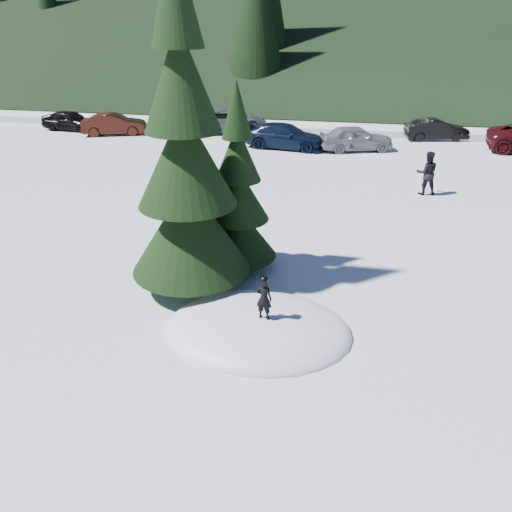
% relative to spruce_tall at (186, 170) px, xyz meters
% --- Properties ---
extents(ground, '(200.00, 200.00, 0.00)m').
position_rel_spruce_tall_xyz_m(ground, '(2.20, -1.80, -3.32)').
color(ground, white).
rests_on(ground, ground).
extents(snow_mound, '(4.48, 3.52, 0.96)m').
position_rel_spruce_tall_xyz_m(snow_mound, '(2.20, -1.80, -3.32)').
color(snow_mound, white).
rests_on(snow_mound, ground).
extents(spruce_tall, '(3.20, 3.20, 8.60)m').
position_rel_spruce_tall_xyz_m(spruce_tall, '(0.00, 0.00, 0.00)').
color(spruce_tall, '#312010').
rests_on(spruce_tall, ground).
extents(spruce_short, '(2.20, 2.20, 5.37)m').
position_rel_spruce_tall_xyz_m(spruce_short, '(1.00, 1.40, -1.22)').
color(spruce_short, '#312010').
rests_on(spruce_short, ground).
extents(child_skier, '(0.41, 0.30, 1.03)m').
position_rel_spruce_tall_xyz_m(child_skier, '(2.36, -1.96, -2.32)').
color(child_skier, black).
rests_on(child_skier, snow_mound).
extents(adult_0, '(0.96, 0.79, 1.82)m').
position_rel_spruce_tall_xyz_m(adult_0, '(7.16, 9.56, -2.41)').
color(adult_0, black).
rests_on(adult_0, ground).
extents(car_0, '(3.88, 1.89, 1.28)m').
position_rel_spruce_tall_xyz_m(car_0, '(-14.30, 18.69, -2.68)').
color(car_0, black).
rests_on(car_0, ground).
extents(car_1, '(4.21, 2.65, 1.31)m').
position_rel_spruce_tall_xyz_m(car_1, '(-10.86, 17.98, -2.66)').
color(car_1, '#331009').
rests_on(car_1, ground).
extents(car_2, '(5.82, 4.01, 1.48)m').
position_rel_spruce_tall_xyz_m(car_2, '(-4.10, 20.09, -2.58)').
color(car_2, '#55575D').
rests_on(car_2, ground).
extents(car_3, '(4.86, 2.52, 1.35)m').
position_rel_spruce_tall_xyz_m(car_3, '(0.24, 16.52, -2.65)').
color(car_3, black).
rests_on(car_3, ground).
extents(car_4, '(4.36, 2.79, 1.38)m').
position_rel_spruce_tall_xyz_m(car_4, '(4.15, 16.70, -2.63)').
color(car_4, gray).
rests_on(car_4, ground).
extents(car_5, '(3.94, 2.03, 1.24)m').
position_rel_spruce_tall_xyz_m(car_5, '(8.89, 20.37, -2.70)').
color(car_5, black).
rests_on(car_5, ground).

